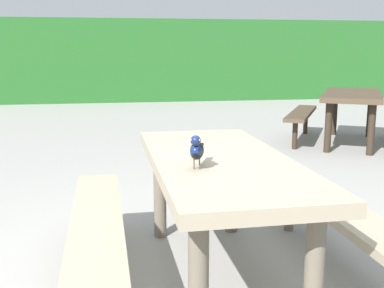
# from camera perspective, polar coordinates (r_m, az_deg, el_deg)

# --- Properties ---
(ground_plane) EXTENTS (60.00, 60.00, 0.00)m
(ground_plane) POSITION_cam_1_polar(r_m,az_deg,el_deg) (2.84, -0.64, -16.81)
(ground_plane) COLOR gray
(hedge_wall) EXTENTS (28.00, 2.12, 2.10)m
(hedge_wall) POSITION_cam_1_polar(r_m,az_deg,el_deg) (13.26, -8.07, 9.99)
(hedge_wall) COLOR #235B23
(hedge_wall) RESTS_ON ground
(picnic_table_foreground) EXTENTS (1.71, 1.81, 0.74)m
(picnic_table_foreground) POSITION_cam_1_polar(r_m,az_deg,el_deg) (2.73, 3.38, -5.33)
(picnic_table_foreground) COLOR gray
(picnic_table_foreground) RESTS_ON ground
(bird_grackle) EXTENTS (0.12, 0.28, 0.18)m
(bird_grackle) POSITION_cam_1_polar(r_m,az_deg,el_deg) (2.38, 0.57, -0.68)
(bird_grackle) COLOR black
(bird_grackle) RESTS_ON picnic_table_foreground
(picnic_table_mid_left) EXTENTS (2.30, 2.31, 0.74)m
(picnic_table_mid_left) POSITION_cam_1_polar(r_m,az_deg,el_deg) (7.12, 18.72, 4.42)
(picnic_table_mid_left) COLOR #473828
(picnic_table_mid_left) RESTS_ON ground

